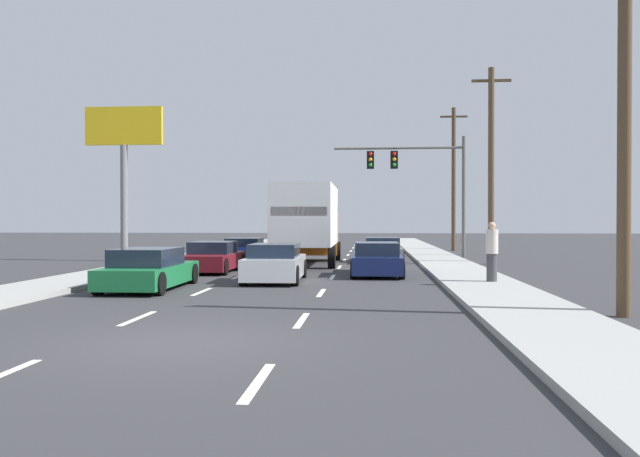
{
  "coord_description": "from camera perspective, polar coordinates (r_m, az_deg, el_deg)",
  "views": [
    {
      "loc": [
        3.12,
        -10.42,
        2.01
      ],
      "look_at": [
        0.85,
        17.63,
        1.68
      ],
      "focal_mm": 36.28,
      "sensor_mm": 36.0,
      "label": 1
    }
  ],
  "objects": [
    {
      "name": "pedestrian_near_corner",
      "position": [
        20.67,
        14.92,
        -1.98
      ],
      "size": [
        0.38,
        0.38,
        1.84
      ],
      "color": "#3F3F42",
      "rests_on": "sidewalk_right"
    },
    {
      "name": "car_white",
      "position": [
        21.48,
        -3.99,
        -3.11
      ],
      "size": [
        1.91,
        4.11,
        1.26
      ],
      "color": "white",
      "rests_on": "ground_plane"
    },
    {
      "name": "box_truck",
      "position": [
        29.36,
        -1.07,
        0.76
      ],
      "size": [
        2.76,
        8.44,
        3.56
      ],
      "color": "white",
      "rests_on": "ground_plane"
    },
    {
      "name": "sidewalk_right",
      "position": [
        30.66,
        10.91,
        -2.96
      ],
      "size": [
        2.44,
        80.0,
        0.14
      ],
      "primitive_type": "cube",
      "color": "#9E9E99",
      "rests_on": "ground_plane"
    },
    {
      "name": "utility_pole_mid",
      "position": [
        31.04,
        14.86,
        5.6
      ],
      "size": [
        1.8,
        0.28,
        9.09
      ],
      "color": "brown",
      "rests_on": "ground_plane"
    },
    {
      "name": "car_blue",
      "position": [
        33.0,
        -6.63,
        -1.89
      ],
      "size": [
        2.04,
        4.12,
        1.14
      ],
      "color": "#1E389E",
      "rests_on": "ground_plane"
    },
    {
      "name": "traffic_signal_mast",
      "position": [
        36.05,
        7.89,
        5.21
      ],
      "size": [
        7.21,
        0.69,
        6.65
      ],
      "color": "#595B56",
      "rests_on": "ground_plane"
    },
    {
      "name": "sidewalk_left",
      "position": [
        31.96,
        -12.85,
        -2.82
      ],
      "size": [
        2.44,
        80.0,
        0.14
      ],
      "primitive_type": "cube",
      "color": "#9E9E99",
      "rests_on": "ground_plane"
    },
    {
      "name": "ground_plane",
      "position": [
        35.61,
        -0.4,
        -2.55
      ],
      "size": [
        140.0,
        140.0,
        0.0
      ],
      "primitive_type": "plane",
      "color": "#333335"
    },
    {
      "name": "car_maroon",
      "position": [
        25.94,
        -9.43,
        -2.56
      ],
      "size": [
        1.94,
        4.57,
        1.19
      ],
      "color": "maroon",
      "rests_on": "ground_plane"
    },
    {
      "name": "lane_markings",
      "position": [
        30.67,
        -1.21,
        -3.07
      ],
      "size": [
        3.54,
        57.0,
        0.01
      ],
      "color": "silver",
      "rests_on": "ground_plane"
    },
    {
      "name": "utility_pole_near",
      "position": [
        15.08,
        25.27,
        9.7
      ],
      "size": [
        1.8,
        0.28,
        8.52
      ],
      "color": "brown",
      "rests_on": "ground_plane"
    },
    {
      "name": "car_gray",
      "position": [
        31.94,
        5.53,
        -1.96
      ],
      "size": [
        1.95,
        4.69,
        1.19
      ],
      "color": "slate",
      "rests_on": "ground_plane"
    },
    {
      "name": "roadside_billboard",
      "position": [
        33.97,
        -16.91,
        6.5
      ],
      "size": [
        3.93,
        0.36,
        7.72
      ],
      "color": "slate",
      "rests_on": "ground_plane"
    },
    {
      "name": "car_navy",
      "position": [
        24.06,
        5.03,
        -2.77
      ],
      "size": [
        1.9,
        4.7,
        1.22
      ],
      "color": "#141E4C",
      "rests_on": "ground_plane"
    },
    {
      "name": "utility_pole_far",
      "position": [
        44.24,
        11.71,
        4.45
      ],
      "size": [
        1.8,
        0.28,
        9.58
      ],
      "color": "brown",
      "rests_on": "ground_plane"
    },
    {
      "name": "car_green",
      "position": [
        19.72,
        -14.87,
        -3.56
      ],
      "size": [
        1.95,
        4.51,
        1.21
      ],
      "color": "#196B38",
      "rests_on": "ground_plane"
    }
  ]
}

